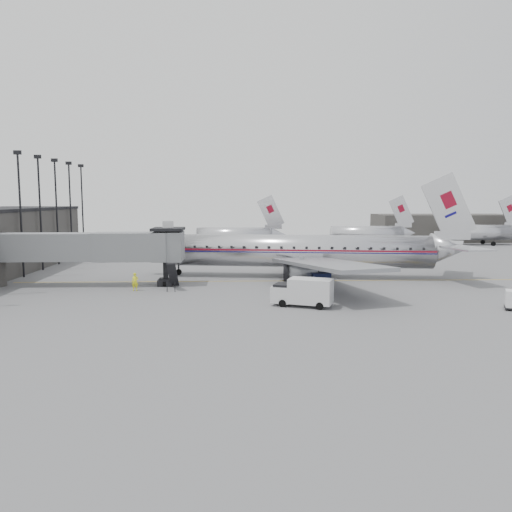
% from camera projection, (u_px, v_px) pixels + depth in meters
% --- Properties ---
extents(ground, '(160.00, 160.00, 0.00)m').
position_uv_depth(ground, '(251.00, 291.00, 51.99)').
color(ground, slate).
rests_on(ground, ground).
extents(hangar, '(30.00, 12.00, 6.00)m').
position_uv_depth(hangar, '(443.00, 228.00, 112.78)').
color(hangar, '#3B3936').
rests_on(hangar, ground).
extents(apron_line, '(60.00, 0.15, 0.01)m').
position_uv_depth(apron_line, '(275.00, 281.00, 58.05)').
color(apron_line, gold).
rests_on(apron_line, ground).
extents(jet_bridge, '(21.00, 6.20, 7.10)m').
position_uv_depth(jet_bridge, '(98.00, 248.00, 54.57)').
color(jet_bridge, slate).
rests_on(jet_bridge, ground).
extents(floodlight_masts, '(0.90, 42.25, 15.25)m').
position_uv_depth(floodlight_masts, '(31.00, 208.00, 62.98)').
color(floodlight_masts, black).
rests_on(floodlight_masts, ground).
extents(distant_aircraft_near, '(16.39, 3.20, 10.26)m').
position_uv_depth(distant_aircraft_near, '(236.00, 235.00, 93.31)').
color(distant_aircraft_near, silver).
rests_on(distant_aircraft_near, ground).
extents(distant_aircraft_mid, '(16.39, 3.20, 10.26)m').
position_uv_depth(distant_aircraft_mid, '(368.00, 233.00, 98.19)').
color(distant_aircraft_mid, silver).
rests_on(distant_aircraft_mid, ground).
extents(distant_aircraft_far, '(16.39, 3.20, 10.26)m').
position_uv_depth(distant_aircraft_far, '(478.00, 232.00, 103.00)').
color(distant_aircraft_far, silver).
rests_on(distant_aircraft_far, ground).
extents(airliner, '(39.94, 36.78, 12.67)m').
position_uv_depth(airliner, '(304.00, 251.00, 60.69)').
color(airliner, silver).
rests_on(airliner, ground).
extents(service_van, '(5.71, 3.83, 2.51)m').
position_uv_depth(service_van, '(303.00, 292.00, 44.28)').
color(service_van, silver).
rests_on(service_van, ground).
extents(baggage_cart_navy, '(2.09, 1.68, 1.53)m').
position_uv_depth(baggage_cart_navy, '(321.00, 279.00, 54.15)').
color(baggage_cart_navy, black).
rests_on(baggage_cart_navy, ground).
extents(ramp_worker, '(0.70, 0.48, 1.89)m').
position_uv_depth(ramp_worker, '(135.00, 282.00, 51.75)').
color(ramp_worker, '#F5F71D').
rests_on(ramp_worker, ground).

